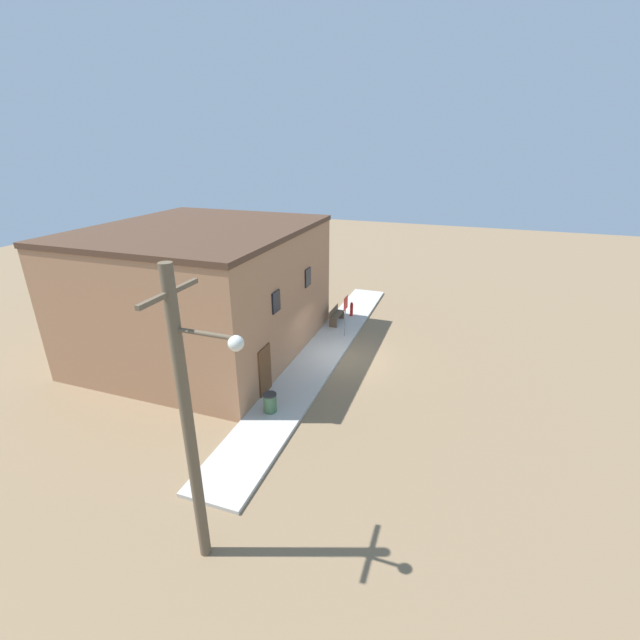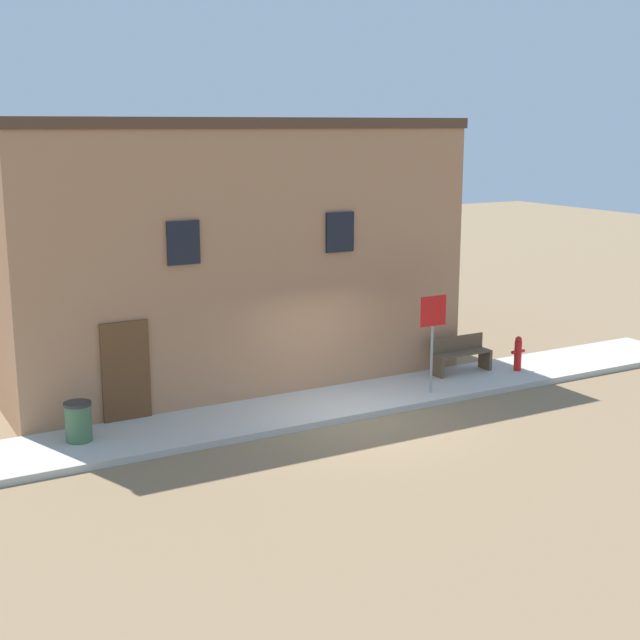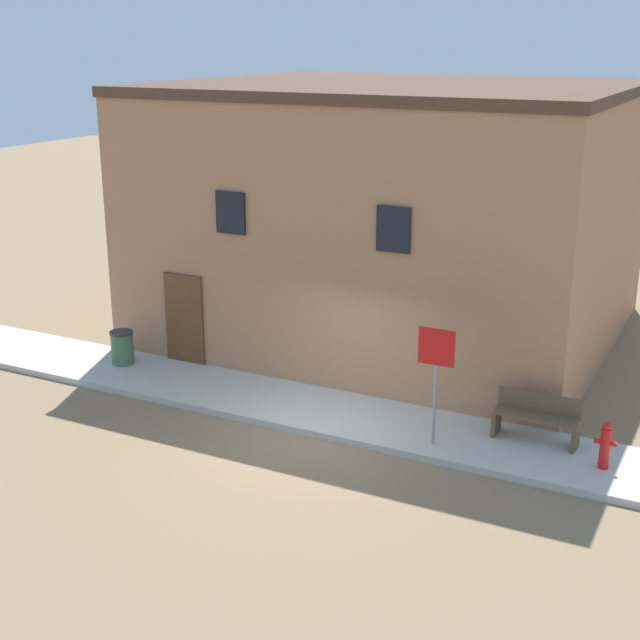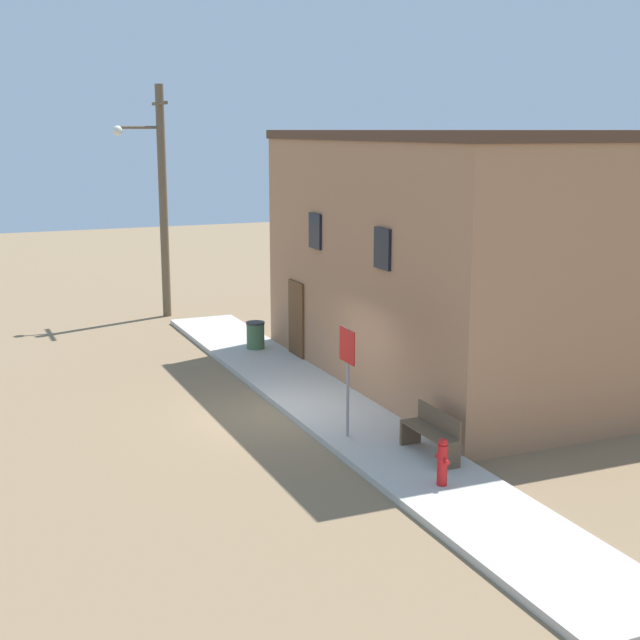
{
  "view_description": "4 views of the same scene",
  "coord_description": "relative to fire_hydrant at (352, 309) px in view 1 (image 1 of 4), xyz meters",
  "views": [
    {
      "loc": [
        -18.14,
        -5.19,
        9.78
      ],
      "look_at": [
        -0.33,
        1.04,
        2.0
      ],
      "focal_mm": 24.0,
      "sensor_mm": 36.0,
      "label": 1
    },
    {
      "loc": [
        -9.43,
        -15.1,
        6.09
      ],
      "look_at": [
        -0.33,
        1.04,
        2.0
      ],
      "focal_mm": 50.0,
      "sensor_mm": 36.0,
      "label": 2
    },
    {
      "loc": [
        7.19,
        -13.66,
        7.28
      ],
      "look_at": [
        -0.33,
        1.04,
        2.0
      ],
      "focal_mm": 50.0,
      "sensor_mm": 36.0,
      "label": 3
    },
    {
      "loc": [
        17.82,
        -6.8,
        6.23
      ],
      "look_at": [
        -0.33,
        1.04,
        2.0
      ],
      "focal_mm": 50.0,
      "sensor_mm": 36.0,
      "label": 4
    }
  ],
  "objects": [
    {
      "name": "utility_pole",
      "position": [
        -16.84,
        -0.83,
        3.53
      ],
      "size": [
        1.8,
        1.7,
        7.69
      ],
      "color": "brown",
      "rests_on": "ground"
    },
    {
      "name": "stop_sign",
      "position": [
        -2.96,
        -0.45,
        1.13
      ],
      "size": [
        0.68,
        0.06,
        2.23
      ],
      "color": "gray",
      "rests_on": "sidewalk"
    },
    {
      "name": "fire_hydrant",
      "position": [
        0.0,
        0.0,
        0.0
      ],
      "size": [
        0.38,
        0.18,
        0.86
      ],
      "color": "red",
      "rests_on": "sidewalk"
    },
    {
      "name": "trash_bin",
      "position": [
        -10.73,
        0.31,
        -0.05
      ],
      "size": [
        0.53,
        0.53,
        0.77
      ],
      "color": "#426642",
      "rests_on": "sidewalk"
    },
    {
      "name": "brick_building",
      "position": [
        -6.33,
        5.84,
        2.54
      ],
      "size": [
        10.74,
        9.57,
        6.23
      ],
      "color": "#A87551",
      "rests_on": "ground"
    },
    {
      "name": "bench",
      "position": [
        -1.33,
        0.57,
        0.01
      ],
      "size": [
        1.54,
        0.44,
        0.88
      ],
      "color": "brown",
      "rests_on": "sidewalk"
    },
    {
      "name": "sidewalk",
      "position": [
        -5.22,
        0.07,
        -0.5
      ],
      "size": [
        20.62,
        2.09,
        0.14
      ],
      "color": "#BCB7AD",
      "rests_on": "ground"
    },
    {
      "name": "ground_plane",
      "position": [
        -5.22,
        -0.97,
        -0.57
      ],
      "size": [
        80.0,
        80.0,
        0.0
      ],
      "primitive_type": "plane",
      "color": "#846B4C"
    }
  ]
}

